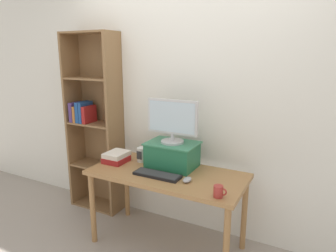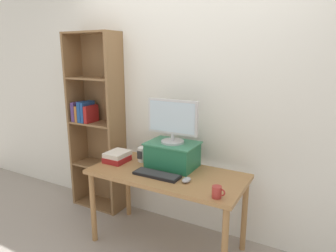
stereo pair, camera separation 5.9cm
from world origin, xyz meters
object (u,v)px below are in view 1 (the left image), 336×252
object	(u,v)px
computer_monitor	(172,120)
riser_box	(172,154)
computer_mouse	(187,180)
bookshelf_unit	(95,122)
desk_speaker	(142,155)
keyboard	(157,175)
coffee_mug	(219,191)
desk	(167,181)
book_stack	(117,157)

from	to	relation	value
computer_monitor	riser_box	bearing A→B (deg)	90.00
riser_box	computer_mouse	distance (m)	0.37
bookshelf_unit	desk_speaker	bearing A→B (deg)	-14.33
riser_box	desk_speaker	xyz separation A→B (m)	(-0.32, -0.01, -0.05)
bookshelf_unit	keyboard	distance (m)	1.16
coffee_mug	keyboard	bearing A→B (deg)	167.58
bookshelf_unit	keyboard	bearing A→B (deg)	-22.45
keyboard	computer_mouse	xyz separation A→B (m)	(0.27, 0.01, 0.01)
keyboard	desk_speaker	size ratio (longest dim) A/B	2.97
riser_box	keyboard	size ratio (longest dim) A/B	1.11
bookshelf_unit	coffee_mug	bearing A→B (deg)	-18.98
keyboard	computer_monitor	bearing A→B (deg)	86.94
desk	riser_box	distance (m)	0.25
computer_monitor	computer_mouse	bearing A→B (deg)	-43.33
keyboard	coffee_mug	xyz separation A→B (m)	(0.58, -0.13, 0.03)
computer_monitor	book_stack	distance (m)	0.67
keyboard	desk_speaker	bearing A→B (deg)	141.76
desk	riser_box	bearing A→B (deg)	97.77
book_stack	desk_speaker	size ratio (longest dim) A/B	1.69
bookshelf_unit	book_stack	world-z (taller)	bookshelf_unit
bookshelf_unit	riser_box	bearing A→B (deg)	-9.29
book_stack	coffee_mug	bearing A→B (deg)	-12.84
computer_monitor	computer_mouse	size ratio (longest dim) A/B	4.63
desk_speaker	bookshelf_unit	bearing A→B (deg)	165.67
bookshelf_unit	riser_box	distance (m)	1.08
desk	coffee_mug	world-z (taller)	coffee_mug
bookshelf_unit	computer_mouse	bearing A→B (deg)	-17.66
coffee_mug	computer_mouse	bearing A→B (deg)	155.66
bookshelf_unit	riser_box	world-z (taller)	bookshelf_unit
keyboard	riser_box	bearing A→B (deg)	86.96
book_stack	coffee_mug	size ratio (longest dim) A/B	2.34
desk	computer_mouse	bearing A→B (deg)	-23.29
desk	computer_monitor	bearing A→B (deg)	97.85
book_stack	riser_box	bearing A→B (deg)	14.28
riser_box	desk_speaker	bearing A→B (deg)	-177.38
computer_monitor	coffee_mug	distance (m)	0.79
keyboard	computer_mouse	distance (m)	0.27
bookshelf_unit	book_stack	bearing A→B (deg)	-30.44
riser_box	computer_monitor	world-z (taller)	computer_monitor
computer_monitor	book_stack	bearing A→B (deg)	-165.86
desk	book_stack	size ratio (longest dim) A/B	5.84
riser_box	bookshelf_unit	bearing A→B (deg)	170.71
computer_monitor	coffee_mug	world-z (taller)	computer_monitor
computer_mouse	book_stack	bearing A→B (deg)	172.04
bookshelf_unit	coffee_mug	xyz separation A→B (m)	(1.63, -0.56, -0.23)
book_stack	desk_speaker	bearing A→B (deg)	29.96
riser_box	coffee_mug	xyz separation A→B (m)	(0.57, -0.39, -0.08)
bookshelf_unit	desk	bearing A→B (deg)	-16.35
desk	book_stack	xyz separation A→B (m)	(-0.55, 0.01, 0.13)
book_stack	desk_speaker	xyz separation A→B (m)	(0.21, 0.12, 0.02)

